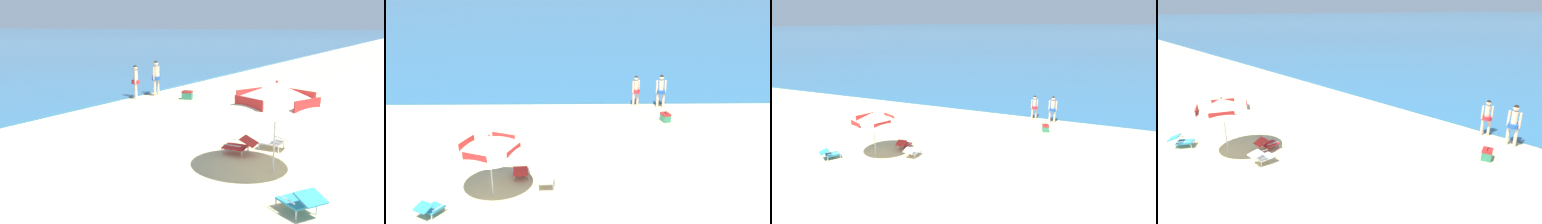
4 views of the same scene
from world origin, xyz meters
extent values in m
cylinder|color=silver|center=(-2.19, 3.48, 1.07)|extent=(0.04, 0.04, 2.15)
cone|color=beige|center=(-2.19, 3.48, 1.88)|extent=(3.35, 3.34, 0.68)
cube|color=red|center=(-1.86, 4.28, 1.75)|extent=(0.80, 0.36, 0.30)
cube|color=red|center=(-2.99, 3.81, 1.75)|extent=(0.36, 0.80, 0.30)
cube|color=red|center=(-2.52, 2.67, 1.75)|extent=(0.80, 0.36, 0.30)
cube|color=red|center=(-1.39, 3.14, 1.75)|extent=(0.36, 0.80, 0.30)
sphere|color=red|center=(-2.19, 3.48, 2.18)|extent=(0.06, 0.06, 0.06)
cube|color=teal|center=(-3.87, 2.42, 0.20)|extent=(0.76, 0.78, 0.04)
cube|color=teal|center=(-4.06, 2.10, 0.42)|extent=(0.64, 0.61, 0.17)
cylinder|color=silver|center=(-3.93, 2.79, 0.09)|extent=(0.03, 0.03, 0.18)
cylinder|color=silver|center=(-3.51, 2.53, 0.09)|extent=(0.03, 0.03, 0.18)
cylinder|color=silver|center=(-4.23, 2.30, 0.09)|extent=(0.03, 0.03, 0.18)
cylinder|color=silver|center=(-3.81, 2.04, 0.09)|extent=(0.03, 0.03, 0.18)
cylinder|color=silver|center=(-4.11, 2.56, 0.32)|extent=(0.31, 0.47, 0.02)
cylinder|color=silver|center=(-3.63, 2.27, 0.32)|extent=(0.31, 0.47, 0.02)
cube|color=white|center=(-0.47, 4.15, 0.20)|extent=(0.53, 0.61, 0.04)
cube|color=white|center=(-0.46, 3.80, 0.42)|extent=(0.50, 0.43, 0.13)
cylinder|color=silver|center=(-0.72, 4.43, 0.09)|extent=(0.03, 0.03, 0.18)
cylinder|color=silver|center=(-0.23, 4.44, 0.09)|extent=(0.03, 0.03, 0.18)
cylinder|color=silver|center=(-0.71, 3.86, 0.09)|extent=(0.03, 0.03, 0.18)
cylinder|color=silver|center=(-0.22, 3.87, 0.09)|extent=(0.03, 0.03, 0.18)
cylinder|color=silver|center=(-0.75, 4.14, 0.32)|extent=(0.04, 0.54, 0.02)
cylinder|color=silver|center=(-0.19, 4.16, 0.32)|extent=(0.04, 0.54, 0.02)
cube|color=red|center=(-1.40, 4.84, 0.20)|extent=(0.56, 0.64, 0.04)
cube|color=red|center=(-1.37, 4.45, 0.41)|extent=(0.52, 0.43, 0.21)
cylinder|color=silver|center=(-1.66, 5.11, 0.09)|extent=(0.03, 0.03, 0.18)
cylinder|color=silver|center=(-1.17, 5.14, 0.09)|extent=(0.03, 0.03, 0.18)
cylinder|color=silver|center=(-1.62, 4.54, 0.09)|extent=(0.03, 0.03, 0.18)
cylinder|color=silver|center=(-1.13, 4.57, 0.09)|extent=(0.03, 0.03, 0.18)
cylinder|color=silver|center=(-1.67, 4.82, 0.32)|extent=(0.06, 0.54, 0.02)
cylinder|color=silver|center=(-1.12, 4.86, 0.32)|extent=(0.06, 0.54, 0.02)
cylinder|color=beige|center=(5.06, 12.19, 0.42)|extent=(0.12, 0.12, 0.85)
cylinder|color=beige|center=(4.76, 12.17, 0.42)|extent=(0.12, 0.12, 0.85)
cylinder|color=#1E51A3|center=(4.91, 12.18, 0.87)|extent=(0.42, 0.42, 0.18)
cylinder|color=beige|center=(4.91, 12.18, 1.15)|extent=(0.23, 0.23, 0.60)
cylinder|color=beige|center=(5.13, 12.19, 1.13)|extent=(0.09, 0.09, 0.63)
cylinder|color=beige|center=(4.70, 12.17, 1.13)|extent=(0.09, 0.09, 0.63)
sphere|color=beige|center=(4.91, 12.18, 1.59)|extent=(0.23, 0.23, 0.23)
sphere|color=black|center=(4.91, 12.18, 1.62)|extent=(0.21, 0.21, 0.21)
cylinder|color=beige|center=(3.81, 12.57, 0.39)|extent=(0.11, 0.11, 0.78)
cylinder|color=beige|center=(3.58, 12.41, 0.39)|extent=(0.11, 0.11, 0.78)
cylinder|color=red|center=(3.70, 12.49, 0.80)|extent=(0.39, 0.39, 0.16)
cylinder|color=beige|center=(3.70, 12.49, 1.06)|extent=(0.22, 0.22, 0.55)
cylinder|color=beige|center=(3.86, 12.61, 1.04)|extent=(0.08, 0.08, 0.59)
cylinder|color=beige|center=(3.54, 12.38, 1.04)|extent=(0.08, 0.08, 0.59)
sphere|color=beige|center=(3.70, 12.49, 1.47)|extent=(0.21, 0.21, 0.21)
sphere|color=black|center=(3.70, 12.49, 1.50)|extent=(0.19, 0.19, 0.19)
cube|color=#2D7F5B|center=(4.82, 10.29, 0.16)|extent=(0.47, 0.56, 0.32)
cube|color=red|center=(4.82, 10.29, 0.36)|extent=(0.48, 0.58, 0.08)
cylinder|color=black|center=(4.82, 10.29, 0.42)|extent=(0.13, 0.33, 0.02)
camera|label=1|loc=(-10.65, 0.55, 3.40)|focal=36.51mm
camera|label=2|loc=(0.43, -10.32, 7.95)|focal=44.17mm
camera|label=3|loc=(7.35, -7.92, 6.27)|focal=29.61mm
camera|label=4|loc=(9.10, -0.42, 5.25)|focal=29.13mm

